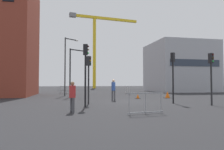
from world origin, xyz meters
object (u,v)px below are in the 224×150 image
at_px(traffic_light_island, 173,69).
at_px(traffic_light_median, 86,65).
at_px(traffic_cone_on_verge, 168,95).
at_px(construction_crane, 97,38).
at_px(traffic_light_verge, 89,71).
at_px(traffic_light_near, 211,70).
at_px(pedestrian_waiting, 113,88).
at_px(traffic_cone_by_barrier, 138,97).
at_px(pedestrian_walking, 72,94).
at_px(streetlamp_short, 73,67).
at_px(streetlamp_tall, 67,61).

bearing_deg(traffic_light_island, traffic_light_median, -170.83).
height_order(traffic_light_median, traffic_cone_on_verge, traffic_light_median).
relative_size(construction_crane, traffic_light_median, 5.15).
relative_size(traffic_light_verge, traffic_light_near, 0.97).
bearing_deg(pedestrian_waiting, traffic_light_median, -122.82).
bearing_deg(traffic_light_median, traffic_light_verge, 78.92).
xyz_separation_m(traffic_light_island, traffic_cone_by_barrier, (-1.10, 5.11, -2.39)).
relative_size(pedestrian_walking, traffic_cone_by_barrier, 3.56).
bearing_deg(streetlamp_short, traffic_cone_by_barrier, -28.22).
xyz_separation_m(traffic_light_median, traffic_cone_by_barrier, (5.60, 6.20, -2.52)).
bearing_deg(traffic_light_median, construction_crane, 82.01).
bearing_deg(pedestrian_waiting, traffic_cone_by_barrier, 34.45).
relative_size(traffic_light_near, traffic_cone_by_barrier, 7.91).
xyz_separation_m(streetlamp_tall, traffic_cone_on_verge, (10.23, -5.70, -3.86)).
bearing_deg(construction_crane, traffic_cone_on_verge, -86.36).
bearing_deg(traffic_cone_by_barrier, pedestrian_walking, -127.45).
bearing_deg(traffic_cone_on_verge, traffic_light_median, -144.30).
distance_m(traffic_light_near, pedestrian_walking, 9.71).
xyz_separation_m(streetlamp_tall, streetlamp_short, (0.71, -2.50, -0.87)).
distance_m(streetlamp_short, pedestrian_walking, 12.02).
xyz_separation_m(traffic_light_near, traffic_light_median, (-8.63, 0.72, 0.27)).
xyz_separation_m(streetlamp_short, traffic_cone_by_barrier, (6.27, -3.36, -3.10)).
height_order(traffic_light_island, traffic_cone_by_barrier, traffic_light_island).
height_order(traffic_light_island, traffic_light_median, traffic_light_median).
xyz_separation_m(traffic_light_island, pedestrian_walking, (-7.55, -3.30, -1.66)).
xyz_separation_m(construction_crane, traffic_light_verge, (-6.01, -43.50, -11.99)).
relative_size(construction_crane, streetlamp_tall, 2.98).
xyz_separation_m(construction_crane, traffic_light_median, (-6.37, -45.36, -11.66)).
relative_size(traffic_light_island, traffic_cone_on_verge, 5.69).
bearing_deg(traffic_light_near, traffic_light_verge, 162.72).
distance_m(streetlamp_tall, traffic_light_near, 16.32).
xyz_separation_m(traffic_light_verge, traffic_cone_by_barrier, (5.24, 4.34, -2.19)).
distance_m(traffic_light_island, pedestrian_waiting, 5.29).
bearing_deg(traffic_light_median, pedestrian_walking, -110.86).
bearing_deg(traffic_cone_on_verge, streetlamp_tall, 150.85).
distance_m(traffic_light_median, traffic_cone_on_verge, 11.16).
distance_m(pedestrian_walking, traffic_cone_by_barrier, 10.63).
bearing_deg(traffic_cone_on_verge, streetlamp_short, 161.41).
height_order(construction_crane, traffic_light_median, construction_crane).
relative_size(traffic_light_median, pedestrian_walking, 2.49).
bearing_deg(construction_crane, pedestrian_waiting, -95.06).
distance_m(construction_crane, traffic_light_near, 47.65).
xyz_separation_m(streetlamp_tall, traffic_light_median, (1.38, -12.06, -1.45)).
height_order(pedestrian_walking, traffic_cone_on_verge, pedestrian_walking).
distance_m(traffic_light_near, traffic_light_median, 8.66).
relative_size(traffic_light_median, traffic_cone_on_verge, 6.00).
xyz_separation_m(streetlamp_tall, traffic_cone_by_barrier, (6.98, -5.87, -3.97)).
bearing_deg(streetlamp_short, traffic_light_median, -86.00).
bearing_deg(traffic_cone_by_barrier, pedestrian_waiting, -145.55).
distance_m(construction_crane, traffic_cone_by_barrier, 41.66).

